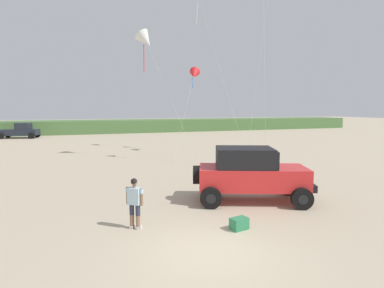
# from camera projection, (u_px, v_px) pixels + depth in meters

# --- Properties ---
(ground_plane) EXTENTS (220.00, 220.00, 0.00)m
(ground_plane) POSITION_uv_depth(u_px,v_px,m) (208.00, 252.00, 8.67)
(ground_plane) COLOR tan
(dune_ridge) EXTENTS (90.00, 6.97, 1.95)m
(dune_ridge) POSITION_uv_depth(u_px,v_px,m) (107.00, 126.00, 51.17)
(dune_ridge) COLOR #4C703D
(dune_ridge) RESTS_ON ground_plane
(jeep) EXTENTS (5.00, 3.79, 2.26)m
(jeep) POSITION_uv_depth(u_px,v_px,m) (251.00, 173.00, 13.23)
(jeep) COLOR red
(jeep) RESTS_ON ground_plane
(person_watching) EXTENTS (0.51, 0.46, 1.67)m
(person_watching) POSITION_uv_depth(u_px,v_px,m) (135.00, 201.00, 10.20)
(person_watching) COLOR #8C664C
(person_watching) RESTS_ON ground_plane
(cooler_box) EXTENTS (0.63, 0.48, 0.38)m
(cooler_box) POSITION_uv_depth(u_px,v_px,m) (239.00, 224.00, 10.24)
(cooler_box) COLOR #2D7F51
(cooler_box) RESTS_ON ground_plane
(distant_pickup) EXTENTS (4.91, 3.30, 1.98)m
(distant_pickup) POSITION_uv_depth(u_px,v_px,m) (20.00, 131.00, 41.30)
(distant_pickup) COLOR #1E232D
(distant_pickup) RESTS_ON ground_plane
(kite_orange_streamer) EXTENTS (3.55, 3.90, 7.42)m
(kite_orange_streamer) POSITION_uv_depth(u_px,v_px,m) (194.00, 74.00, 26.77)
(kite_orange_streamer) COLOR red
(kite_orange_streamer) RESTS_ON ground_plane
(kite_pink_ribbon) EXTENTS (3.59, 4.81, 9.90)m
(kite_pink_ribbon) POSITION_uv_depth(u_px,v_px,m) (146.00, 40.00, 24.06)
(kite_pink_ribbon) COLOR white
(kite_pink_ribbon) RESTS_ON ground_plane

